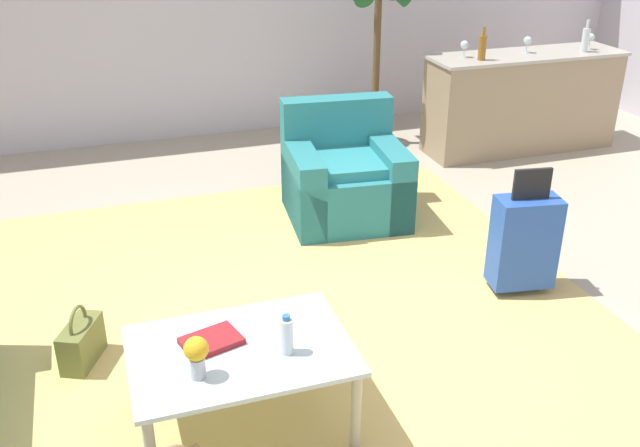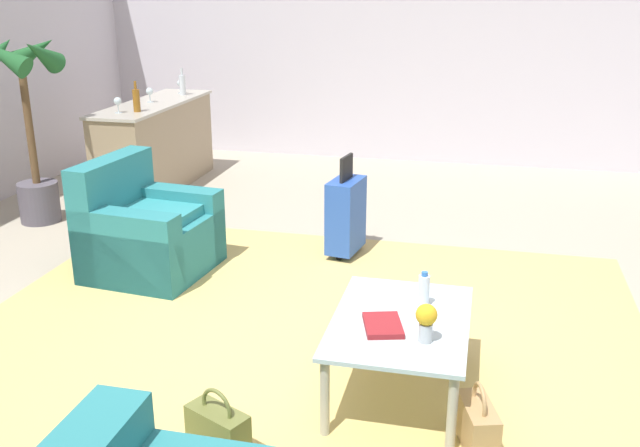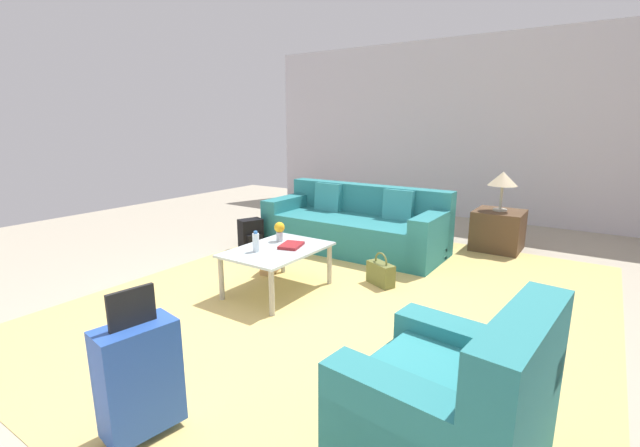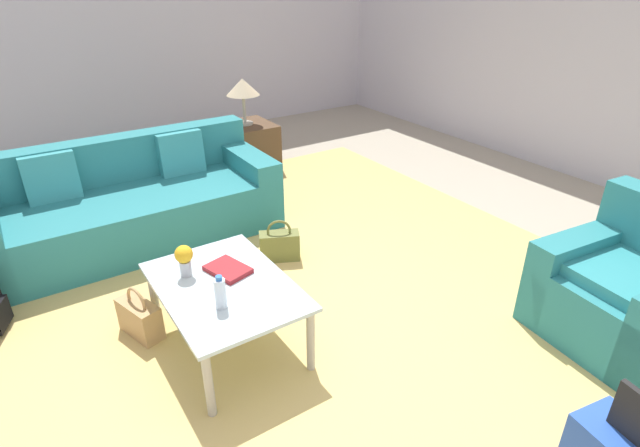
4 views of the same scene
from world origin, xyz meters
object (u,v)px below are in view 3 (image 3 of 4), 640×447
at_px(armchair, 456,416).
at_px(coffee_table, 278,254).
at_px(water_bottle, 256,242).
at_px(handbag_tan, 271,261).
at_px(handbag_olive, 381,273).
at_px(flower_vase, 280,230).
at_px(table_lamp, 503,180).
at_px(couch, 357,227).
at_px(backpack_black, 251,234).
at_px(suitcase_blue, 139,376).
at_px(side_table, 498,230).
at_px(coffee_table_book, 291,245).

relative_size(armchair, coffee_table, 0.93).
distance_m(water_bottle, handbag_tan, 0.81).
height_order(coffee_table, handbag_olive, coffee_table).
distance_m(flower_vase, table_lamp, 3.08).
bearing_deg(table_lamp, handbag_olive, -19.27).
distance_m(couch, handbag_tan, 1.44).
xyz_separation_m(couch, backpack_black, (0.80, -1.19, -0.10)).
bearing_deg(handbag_olive, water_bottle, -43.15).
xyz_separation_m(water_bottle, suitcase_blue, (1.80, 0.80, -0.19)).
bearing_deg(handbag_olive, table_lamp, 160.73).
bearing_deg(side_table, water_bottle, -28.07).
bearing_deg(coffee_table, side_table, 151.82).
relative_size(armchair, water_bottle, 4.71).
bearing_deg(armchair, side_table, -170.76).
relative_size(water_bottle, suitcase_blue, 0.24).
distance_m(coffee_table, handbag_olive, 1.11).
xyz_separation_m(coffee_table_book, backpack_black, (-0.88, -1.37, -0.28)).
bearing_deg(couch, armchair, 36.16).
height_order(armchair, table_lamp, table_lamp).
distance_m(water_bottle, coffee_table_book, 0.38).
bearing_deg(coffee_table_book, water_bottle, -45.29).
bearing_deg(side_table, table_lamp, 180.00).
bearing_deg(suitcase_blue, flower_vase, -159.05).
relative_size(coffee_table, flower_vase, 5.05).
bearing_deg(suitcase_blue, handbag_tan, -154.71).
xyz_separation_m(couch, table_lamp, (-1.00, 1.60, 0.65)).
height_order(flower_vase, handbag_tan, flower_vase).
bearing_deg(couch, coffee_table, 3.19).
bearing_deg(coffee_table_book, coffee_table, -49.62).
xyz_separation_m(couch, coffee_table, (1.80, 0.10, 0.10)).
bearing_deg(handbag_tan, water_bottle, 29.05).
relative_size(couch, coffee_table_book, 8.92).
bearing_deg(armchair, water_bottle, -116.02).
height_order(table_lamp, backpack_black, table_lamp).
height_order(coffee_table, coffee_table_book, coffee_table_book).
relative_size(side_table, handbag_olive, 1.70).
relative_size(coffee_table_book, side_table, 0.44).
bearing_deg(table_lamp, coffee_table, -28.18).
bearing_deg(backpack_black, handbag_tan, 55.34).
height_order(coffee_table, water_bottle, water_bottle).
bearing_deg(coffee_table_book, flower_vase, -129.43).
distance_m(coffee_table_book, side_table, 3.04).
height_order(coffee_table_book, table_lamp, table_lamp).
bearing_deg(handbag_tan, suitcase_blue, 25.29).
distance_m(armchair, suitcase_blue, 1.62).
bearing_deg(coffee_table_book, armchair, 39.72).
relative_size(suitcase_blue, backpack_black, 2.12).
bearing_deg(backpack_black, armchair, 56.34).
relative_size(suitcase_blue, handbag_olive, 2.37).
height_order(couch, flower_vase, couch).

